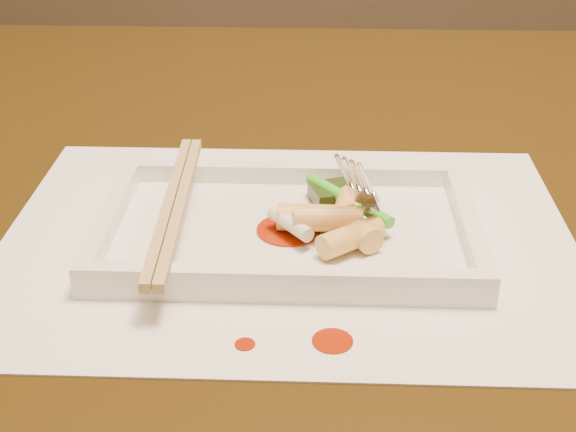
{
  "coord_description": "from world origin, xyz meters",
  "views": [
    {
      "loc": [
        0.03,
        -0.56,
        1.04
      ],
      "look_at": [
        0.01,
        -0.08,
        0.77
      ],
      "focal_mm": 50.0,
      "sensor_mm": 36.0,
      "label": 1
    }
  ],
  "objects_px": {
    "table": "(280,293)",
    "fork": "(394,121)",
    "placemat": "(288,239)",
    "plate_base": "(288,234)",
    "chopstick_a": "(169,204)"
  },
  "relations": [
    {
      "from": "table",
      "to": "fork",
      "type": "bearing_deg",
      "value": -38.75
    },
    {
      "from": "chopstick_a",
      "to": "fork",
      "type": "distance_m",
      "value": 0.16
    },
    {
      "from": "plate_base",
      "to": "placemat",
      "type": "bearing_deg",
      "value": -90.0
    },
    {
      "from": "table",
      "to": "plate_base",
      "type": "relative_size",
      "value": 5.38
    },
    {
      "from": "table",
      "to": "plate_base",
      "type": "distance_m",
      "value": 0.13
    },
    {
      "from": "plate_base",
      "to": "fork",
      "type": "distance_m",
      "value": 0.11
    },
    {
      "from": "placemat",
      "to": "plate_base",
      "type": "height_order",
      "value": "plate_base"
    },
    {
      "from": "table",
      "to": "placemat",
      "type": "distance_m",
      "value": 0.13
    },
    {
      "from": "table",
      "to": "placemat",
      "type": "bearing_deg",
      "value": -83.17
    },
    {
      "from": "placemat",
      "to": "plate_base",
      "type": "distance_m",
      "value": 0.0
    },
    {
      "from": "plate_base",
      "to": "chopstick_a",
      "type": "distance_m",
      "value": 0.08
    },
    {
      "from": "table",
      "to": "fork",
      "type": "height_order",
      "value": "fork"
    },
    {
      "from": "placemat",
      "to": "fork",
      "type": "relative_size",
      "value": 2.86
    },
    {
      "from": "plate_base",
      "to": "fork",
      "type": "xyz_separation_m",
      "value": [
        0.07,
        0.02,
        0.08
      ]
    },
    {
      "from": "placemat",
      "to": "plate_base",
      "type": "relative_size",
      "value": 1.54
    }
  ]
}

